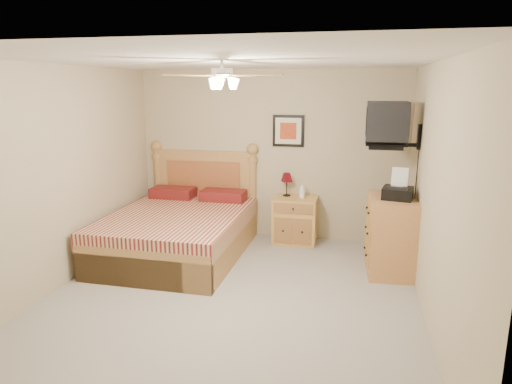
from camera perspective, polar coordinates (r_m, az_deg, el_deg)
floor at (r=5.11m, az=-3.16°, el=-13.19°), size 4.50×4.50×0.00m
ceiling at (r=4.58m, az=-3.57°, el=16.07°), size 4.00×4.50×0.04m
wall_back at (r=6.84m, az=1.80°, el=4.62°), size 4.00×0.04×2.50m
wall_front at (r=2.69m, az=-16.70°, el=-9.60°), size 4.00×0.04×2.50m
wall_left at (r=5.57m, az=-23.57°, el=1.55°), size 0.04×4.50×2.50m
wall_right at (r=4.58m, az=21.51°, el=-0.59°), size 0.04×4.50×2.50m
bed at (r=6.18m, az=-9.88°, el=-1.55°), size 1.71×2.23×1.43m
nightstand at (r=6.74m, az=4.91°, el=-3.50°), size 0.62×0.47×0.68m
table_lamp at (r=6.71m, az=3.86°, el=0.96°), size 0.22×0.22×0.35m
lotion_bottle at (r=6.62m, az=5.80°, el=0.22°), size 0.10×0.10×0.23m
framed_picture at (r=6.73m, az=4.07°, el=7.63°), size 0.46×0.04×0.46m
dresser at (r=5.87m, az=16.58°, el=-5.20°), size 0.60×0.83×0.94m
fax_machine at (r=5.67m, az=17.37°, el=0.96°), size 0.40×0.42×0.36m
magazine_lower at (r=5.96m, az=16.57°, el=-0.06°), size 0.27×0.33×0.03m
magazine_upper at (r=5.98m, az=16.51°, el=0.21°), size 0.21×0.26×0.02m
wall_tv at (r=5.78m, az=17.54°, el=8.04°), size 0.56×0.46×0.58m
ceiling_fan at (r=4.39m, az=-4.29°, el=14.36°), size 1.14×1.14×0.28m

